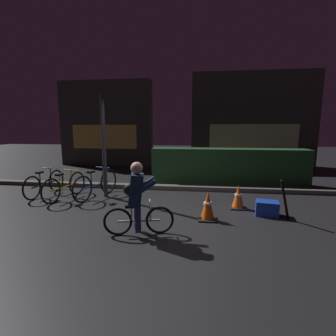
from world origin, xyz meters
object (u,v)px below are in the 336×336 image
Objects in this scene: parked_bike_left_mid at (65,186)px; traffic_cone_far at (238,197)px; closed_umbrella at (285,200)px; parked_bike_center_left at (96,184)px; parked_bike_leftmost at (45,184)px; blue_crate at (267,208)px; cyclist at (137,198)px; traffic_cone_near at (208,206)px; street_post at (104,147)px.

traffic_cone_far is at bearing -81.23° from parked_bike_left_mid.
parked_bike_left_mid is 5.10m from closed_umbrella.
parked_bike_center_left is 2.99× the size of traffic_cone_far.
closed_umbrella is at bearing -95.05° from parked_bike_leftmost.
parked_bike_left_mid is 1.79× the size of closed_umbrella.
parked_bike_left_mid is 4.82m from blue_crate.
parked_bike_leftmost is at bearing 132.45° from cyclist.
closed_umbrella reaches higher than parked_bike_center_left.
parked_bike_leftmost reaches higher than blue_crate.
parked_bike_left_mid reaches higher than blue_crate.
parked_bike_center_left is at bearing -46.78° from closed_umbrella.
traffic_cone_near is at bearing -27.04° from closed_umbrella.
traffic_cone_near is 1.08× the size of traffic_cone_far.
parked_bike_leftmost is 2.67× the size of traffic_cone_near.
traffic_cone_near is 1.06m from traffic_cone_far.
street_post reaches higher than blue_crate.
traffic_cone_far is (3.51, -0.41, -0.09)m from parked_bike_center_left.
street_post reaches higher than cyclist.
closed_umbrella is at bearing 6.26° from cyclist.
parked_bike_leftmost is at bearing 83.33° from parked_bike_left_mid.
traffic_cone_near is (3.55, -1.00, -0.05)m from parked_bike_left_mid.
blue_crate is at bearing -83.90° from parked_bike_center_left.
traffic_cone_near is (4.25, -1.23, -0.05)m from parked_bike_leftmost.
street_post is at bearing 171.35° from traffic_cone_far.
cyclist is (-1.90, -1.62, 0.37)m from traffic_cone_far.
parked_bike_center_left reaches higher than blue_crate.
closed_umbrella reaches higher than traffic_cone_far.
street_post is at bearing -48.62° from closed_umbrella.
traffic_cone_near is 0.46× the size of cyclist.
street_post is 3.08m from traffic_cone_near.
blue_crate is at bearing -85.68° from parked_bike_left_mid.
cyclist is at bearing -139.60° from traffic_cone_far.
street_post reaches higher than parked_bike_leftmost.
blue_crate is 0.44m from closed_umbrella.
cyclist reaches higher than traffic_cone_far.
closed_umbrella is (1.48, 0.15, 0.13)m from traffic_cone_near.
parked_bike_center_left is 4.41m from closed_umbrella.
cyclist reaches higher than traffic_cone_near.
traffic_cone_near is at bearing -131.31° from traffic_cone_far.
closed_umbrella is (5.03, -0.85, 0.09)m from parked_bike_left_mid.
closed_umbrella is (5.73, -1.08, 0.09)m from parked_bike_leftmost.
street_post is 4.09m from blue_crate.
blue_crate is at bearing 13.02° from cyclist.
parked_bike_left_mid is at bearing 128.59° from cyclist.
parked_bike_leftmost is at bearing 175.06° from traffic_cone_far.
parked_bike_leftmost is 1.01× the size of parked_bike_left_mid.
blue_crate is 2.76m from cyclist.
parked_bike_center_left is at bearing -62.42° from parked_bike_left_mid.
parked_bike_center_left is (0.74, 0.22, 0.02)m from parked_bike_left_mid.
blue_crate is (0.52, -0.40, -0.11)m from traffic_cone_far.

